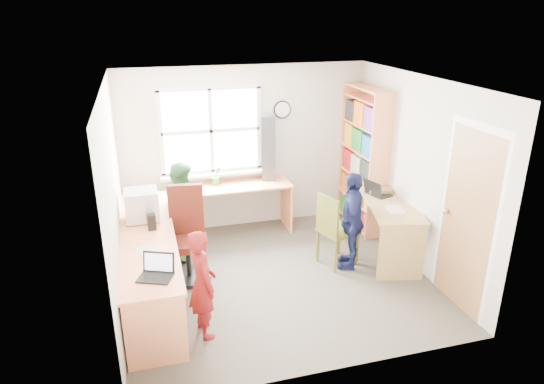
{
  "coord_description": "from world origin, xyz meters",
  "views": [
    {
      "loc": [
        -1.46,
        -5.01,
        3.14
      ],
      "look_at": [
        0.0,
        0.25,
        1.05
      ],
      "focal_mm": 32.0,
      "sensor_mm": 36.0,
      "label": 1
    }
  ],
  "objects_px": {
    "laptop_left": "(157,271)",
    "laptop_right": "(376,192)",
    "right_desk": "(390,218)",
    "person_navy": "(352,221)",
    "potted_plant": "(217,176)",
    "person_red": "(202,284)",
    "wooden_chair": "(334,228)",
    "swivel_chair": "(188,239)",
    "bookshelf": "(363,162)",
    "cd_tower": "(268,148)",
    "person_green": "(184,210)",
    "l_desk": "(169,271)",
    "crt_monitor": "(142,205)"
  },
  "relations": [
    {
      "from": "right_desk",
      "to": "crt_monitor",
      "type": "relative_size",
      "value": 3.64
    },
    {
      "from": "l_desk",
      "to": "crt_monitor",
      "type": "relative_size",
      "value": 7.57
    },
    {
      "from": "cd_tower",
      "to": "person_red",
      "type": "height_order",
      "value": "cd_tower"
    },
    {
      "from": "bookshelf",
      "to": "person_navy",
      "type": "xyz_separation_m",
      "value": [
        -0.66,
        -1.13,
        -0.37
      ]
    },
    {
      "from": "bookshelf",
      "to": "person_green",
      "type": "relative_size",
      "value": 1.62
    },
    {
      "from": "swivel_chair",
      "to": "bookshelf",
      "type": "bearing_deg",
      "value": 25.05
    },
    {
      "from": "wooden_chair",
      "to": "person_red",
      "type": "height_order",
      "value": "person_red"
    },
    {
      "from": "cd_tower",
      "to": "person_red",
      "type": "bearing_deg",
      "value": -104.63
    },
    {
      "from": "potted_plant",
      "to": "person_red",
      "type": "height_order",
      "value": "person_red"
    },
    {
      "from": "l_desk",
      "to": "person_green",
      "type": "distance_m",
      "value": 1.28
    },
    {
      "from": "wooden_chair",
      "to": "swivel_chair",
      "type": "bearing_deg",
      "value": 155.14
    },
    {
      "from": "right_desk",
      "to": "wooden_chair",
      "type": "xyz_separation_m",
      "value": [
        -0.8,
        -0.03,
        -0.02
      ]
    },
    {
      "from": "crt_monitor",
      "to": "laptop_right",
      "type": "bearing_deg",
      "value": -1.17
    },
    {
      "from": "right_desk",
      "to": "person_navy",
      "type": "xyz_separation_m",
      "value": [
        -0.6,
        -0.11,
        0.09
      ]
    },
    {
      "from": "swivel_chair",
      "to": "wooden_chair",
      "type": "distance_m",
      "value": 1.84
    },
    {
      "from": "crt_monitor",
      "to": "potted_plant",
      "type": "distance_m",
      "value": 1.44
    },
    {
      "from": "person_green",
      "to": "cd_tower",
      "type": "bearing_deg",
      "value": -53.67
    },
    {
      "from": "laptop_right",
      "to": "person_red",
      "type": "xyz_separation_m",
      "value": [
        -2.55,
        -1.32,
        -0.23
      ]
    },
    {
      "from": "right_desk",
      "to": "laptop_left",
      "type": "bearing_deg",
      "value": -146.98
    },
    {
      "from": "wooden_chair",
      "to": "laptop_left",
      "type": "relative_size",
      "value": 2.52
    },
    {
      "from": "person_green",
      "to": "person_navy",
      "type": "distance_m",
      "value": 2.18
    },
    {
      "from": "bookshelf",
      "to": "wooden_chair",
      "type": "distance_m",
      "value": 1.44
    },
    {
      "from": "laptop_left",
      "to": "potted_plant",
      "type": "distance_m",
      "value": 2.54
    },
    {
      "from": "laptop_left",
      "to": "laptop_right",
      "type": "relative_size",
      "value": 1.0
    },
    {
      "from": "laptop_left",
      "to": "person_green",
      "type": "height_order",
      "value": "person_green"
    },
    {
      "from": "wooden_chair",
      "to": "person_red",
      "type": "xyz_separation_m",
      "value": [
        -1.8,
        -0.97,
        0.05
      ]
    },
    {
      "from": "bookshelf",
      "to": "person_navy",
      "type": "relative_size",
      "value": 1.65
    },
    {
      "from": "laptop_left",
      "to": "potted_plant",
      "type": "relative_size",
      "value": 1.41
    },
    {
      "from": "right_desk",
      "to": "person_navy",
      "type": "relative_size",
      "value": 1.12
    },
    {
      "from": "cd_tower",
      "to": "l_desk",
      "type": "bearing_deg",
      "value": -117.02
    },
    {
      "from": "wooden_chair",
      "to": "laptop_left",
      "type": "distance_m",
      "value": 2.45
    },
    {
      "from": "l_desk",
      "to": "bookshelf",
      "type": "xyz_separation_m",
      "value": [
        2.96,
        1.47,
        0.55
      ]
    },
    {
      "from": "laptop_left",
      "to": "person_green",
      "type": "bearing_deg",
      "value": 99.41
    },
    {
      "from": "right_desk",
      "to": "person_green",
      "type": "xyz_separation_m",
      "value": [
        -2.59,
        0.77,
        0.1
      ]
    },
    {
      "from": "crt_monitor",
      "to": "laptop_right",
      "type": "xyz_separation_m",
      "value": [
        3.06,
        -0.02,
        -0.13
      ]
    },
    {
      "from": "potted_plant",
      "to": "person_green",
      "type": "bearing_deg",
      "value": -133.6
    },
    {
      "from": "right_desk",
      "to": "person_navy",
      "type": "height_order",
      "value": "person_navy"
    },
    {
      "from": "bookshelf",
      "to": "laptop_left",
      "type": "height_order",
      "value": "bookshelf"
    },
    {
      "from": "cd_tower",
      "to": "laptop_right",
      "type": "bearing_deg",
      "value": -25.22
    },
    {
      "from": "laptop_right",
      "to": "person_navy",
      "type": "distance_m",
      "value": 0.72
    },
    {
      "from": "right_desk",
      "to": "cd_tower",
      "type": "distance_m",
      "value": 1.98
    },
    {
      "from": "right_desk",
      "to": "cd_tower",
      "type": "xyz_separation_m",
      "value": [
        -1.28,
        1.35,
        0.68
      ]
    },
    {
      "from": "right_desk",
      "to": "potted_plant",
      "type": "height_order",
      "value": "potted_plant"
    },
    {
      "from": "l_desk",
      "to": "wooden_chair",
      "type": "bearing_deg",
      "value": 11.53
    },
    {
      "from": "laptop_left",
      "to": "person_navy",
      "type": "height_order",
      "value": "person_navy"
    },
    {
      "from": "bookshelf",
      "to": "crt_monitor",
      "type": "relative_size",
      "value": 5.39
    },
    {
      "from": "bookshelf",
      "to": "wooden_chair",
      "type": "xyz_separation_m",
      "value": [
        -0.86,
        -1.04,
        -0.48
      ]
    },
    {
      "from": "crt_monitor",
      "to": "laptop_left",
      "type": "height_order",
      "value": "crt_monitor"
    },
    {
      "from": "laptop_right",
      "to": "person_navy",
      "type": "relative_size",
      "value": 0.3
    },
    {
      "from": "right_desk",
      "to": "laptop_right",
      "type": "xyz_separation_m",
      "value": [
        -0.05,
        0.32,
        0.26
      ]
    }
  ]
}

